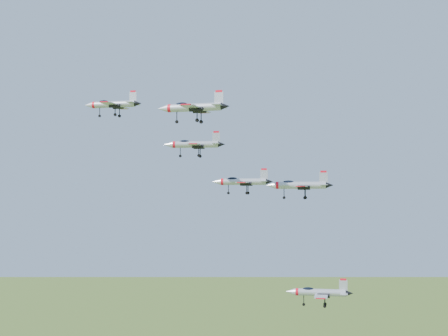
# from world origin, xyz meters

# --- Properties ---
(jet_lead) EXTENTS (13.37, 11.13, 3.57)m
(jet_lead) POSITION_xyz_m (-20.59, 16.10, 151.05)
(jet_lead) COLOR #AEB2BB
(jet_left_high) EXTENTS (11.74, 9.64, 3.14)m
(jet_left_high) POSITION_xyz_m (-0.04, 0.28, 140.80)
(jet_left_high) COLOR #AEB2BB
(jet_right_high) EXTENTS (11.97, 10.01, 3.20)m
(jet_right_high) POSITION_xyz_m (2.75, -18.79, 145.10)
(jet_right_high) COLOR #AEB2BB
(jet_left_low) EXTENTS (11.62, 9.58, 3.11)m
(jet_left_low) POSITION_xyz_m (8.97, 1.05, 133.77)
(jet_left_low) COLOR #AEB2BB
(jet_right_low) EXTENTS (11.65, 9.63, 3.11)m
(jet_right_low) POSITION_xyz_m (19.51, -7.72, 132.94)
(jet_right_low) COLOR #AEB2BB
(jet_trail) EXTENTS (12.14, 10.05, 3.25)m
(jet_trail) POSITION_xyz_m (23.00, -1.57, 113.76)
(jet_trail) COLOR #AEB2BB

